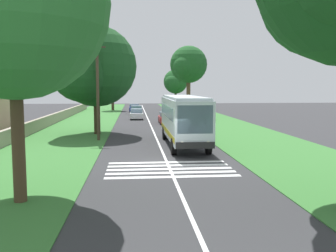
{
  "coord_description": "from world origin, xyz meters",
  "views": [
    {
      "loc": [
        -21.7,
        1.9,
        4.42
      ],
      "look_at": [
        5.27,
        -0.54,
        1.6
      ],
      "focal_mm": 40.16,
      "sensor_mm": 36.0,
      "label": 1
    }
  ],
  "objects_px": {
    "coach_bus": "(183,117)",
    "roadside_tree_left_2": "(111,71)",
    "roadside_tree_right_2": "(175,82)",
    "utility_pole": "(98,89)",
    "trailing_car_0": "(166,118)",
    "roadside_tree_left_0": "(93,69)",
    "trailing_car_2": "(136,110)",
    "roadside_tree_left_1": "(7,7)",
    "roadside_tree_right_0": "(188,66)",
    "trailing_car_3": "(134,108)",
    "trailing_car_1": "(136,114)"
  },
  "relations": [
    {
      "from": "trailing_car_3",
      "to": "roadside_tree_right_0",
      "type": "bearing_deg",
      "value": -149.47
    },
    {
      "from": "trailing_car_1",
      "to": "roadside_tree_left_1",
      "type": "distance_m",
      "value": 38.52
    },
    {
      "from": "roadside_tree_left_0",
      "to": "roadside_tree_right_0",
      "type": "distance_m",
      "value": 21.74
    },
    {
      "from": "trailing_car_2",
      "to": "trailing_car_3",
      "type": "height_order",
      "value": "same"
    },
    {
      "from": "coach_bus",
      "to": "roadside_tree_right_2",
      "type": "height_order",
      "value": "roadside_tree_right_2"
    },
    {
      "from": "roadside_tree_left_0",
      "to": "utility_pole",
      "type": "height_order",
      "value": "roadside_tree_left_0"
    },
    {
      "from": "trailing_car_1",
      "to": "utility_pole",
      "type": "distance_m",
      "value": 21.54
    },
    {
      "from": "trailing_car_1",
      "to": "roadside_tree_left_2",
      "type": "relative_size",
      "value": 0.44
    },
    {
      "from": "roadside_tree_left_0",
      "to": "trailing_car_3",
      "type": "bearing_deg",
      "value": -6.8
    },
    {
      "from": "trailing_car_3",
      "to": "roadside_tree_right_2",
      "type": "height_order",
      "value": "roadside_tree_right_2"
    },
    {
      "from": "utility_pole",
      "to": "trailing_car_0",
      "type": "bearing_deg",
      "value": -25.79
    },
    {
      "from": "roadside_tree_left_1",
      "to": "roadside_tree_right_0",
      "type": "relative_size",
      "value": 1.08
    },
    {
      "from": "trailing_car_1",
      "to": "trailing_car_2",
      "type": "distance_m",
      "value": 8.53
    },
    {
      "from": "roadside_tree_right_2",
      "to": "roadside_tree_left_2",
      "type": "bearing_deg",
      "value": 88.72
    },
    {
      "from": "roadside_tree_left_1",
      "to": "roadside_tree_left_0",
      "type": "bearing_deg",
      "value": -2.37
    },
    {
      "from": "trailing_car_3",
      "to": "roadside_tree_left_2",
      "type": "height_order",
      "value": "roadside_tree_left_2"
    },
    {
      "from": "coach_bus",
      "to": "roadside_tree_left_0",
      "type": "relative_size",
      "value": 1.11
    },
    {
      "from": "roadside_tree_right_2",
      "to": "utility_pole",
      "type": "distance_m",
      "value": 42.29
    },
    {
      "from": "trailing_car_3",
      "to": "roadside_tree_left_2",
      "type": "relative_size",
      "value": 0.44
    },
    {
      "from": "trailing_car_0",
      "to": "roadside_tree_left_0",
      "type": "distance_m",
      "value": 13.68
    },
    {
      "from": "trailing_car_2",
      "to": "roadside_tree_left_1",
      "type": "xyz_separation_m",
      "value": [
        -46.16,
        4.94,
        6.65
      ]
    },
    {
      "from": "trailing_car_2",
      "to": "roadside_tree_right_0",
      "type": "bearing_deg",
      "value": -132.96
    },
    {
      "from": "trailing_car_3",
      "to": "roadside_tree_left_1",
      "type": "distance_m",
      "value": 52.94
    },
    {
      "from": "coach_bus",
      "to": "roadside_tree_left_2",
      "type": "bearing_deg",
      "value": 10.13
    },
    {
      "from": "trailing_car_1",
      "to": "roadside_tree_left_1",
      "type": "xyz_separation_m",
      "value": [
        -37.63,
        4.89,
        6.65
      ]
    },
    {
      "from": "roadside_tree_right_2",
      "to": "utility_pole",
      "type": "height_order",
      "value": "utility_pole"
    },
    {
      "from": "trailing_car_0",
      "to": "utility_pole",
      "type": "xyz_separation_m",
      "value": [
        -14.2,
        6.86,
        3.61
      ]
    },
    {
      "from": "roadside_tree_left_0",
      "to": "trailing_car_0",
      "type": "bearing_deg",
      "value": -37.42
    },
    {
      "from": "trailing_car_0",
      "to": "trailing_car_2",
      "type": "distance_m",
      "value": 15.73
    },
    {
      "from": "roadside_tree_left_0",
      "to": "roadside_tree_left_2",
      "type": "xyz_separation_m",
      "value": [
        36.92,
        0.49,
        1.34
      ]
    },
    {
      "from": "trailing_car_2",
      "to": "roadside_tree_left_2",
      "type": "xyz_separation_m",
      "value": [
        11.63,
        4.57,
        6.79
      ]
    },
    {
      "from": "trailing_car_2",
      "to": "trailing_car_3",
      "type": "bearing_deg",
      "value": 2.99
    },
    {
      "from": "coach_bus",
      "to": "roadside_tree_left_1",
      "type": "distance_m",
      "value": 16.68
    },
    {
      "from": "trailing_car_2",
      "to": "utility_pole",
      "type": "relative_size",
      "value": 0.53
    },
    {
      "from": "roadside_tree_left_1",
      "to": "utility_pole",
      "type": "height_order",
      "value": "roadside_tree_left_1"
    },
    {
      "from": "trailing_car_1",
      "to": "trailing_car_2",
      "type": "bearing_deg",
      "value": -0.3
    },
    {
      "from": "trailing_car_0",
      "to": "roadside_tree_left_2",
      "type": "height_order",
      "value": "roadside_tree_left_2"
    },
    {
      "from": "trailing_car_0",
      "to": "trailing_car_1",
      "type": "bearing_deg",
      "value": 27.92
    },
    {
      "from": "trailing_car_0",
      "to": "roadside_tree_left_1",
      "type": "xyz_separation_m",
      "value": [
        -30.84,
        8.49,
        6.65
      ]
    },
    {
      "from": "roadside_tree_right_2",
      "to": "roadside_tree_right_0",
      "type": "bearing_deg",
      "value": 179.55
    },
    {
      "from": "roadside_tree_right_0",
      "to": "roadside_tree_right_2",
      "type": "bearing_deg",
      "value": -0.45
    },
    {
      "from": "trailing_car_2",
      "to": "roadside_tree_left_1",
      "type": "bearing_deg",
      "value": 173.9
    },
    {
      "from": "trailing_car_0",
      "to": "roadside_tree_left_2",
      "type": "xyz_separation_m",
      "value": [
        26.95,
        8.12,
        6.79
      ]
    },
    {
      "from": "trailing_car_2",
      "to": "roadside_tree_left_2",
      "type": "relative_size",
      "value": 0.44
    },
    {
      "from": "roadside_tree_left_2",
      "to": "coach_bus",
      "type": "bearing_deg",
      "value": -169.87
    },
    {
      "from": "trailing_car_0",
      "to": "roadside_tree_left_0",
      "type": "relative_size",
      "value": 0.43
    },
    {
      "from": "trailing_car_2",
      "to": "roadside_tree_left_1",
      "type": "distance_m",
      "value": 46.9
    },
    {
      "from": "roadside_tree_right_0",
      "to": "roadside_tree_right_2",
      "type": "relative_size",
      "value": 1.32
    },
    {
      "from": "trailing_car_1",
      "to": "roadside_tree_left_0",
      "type": "relative_size",
      "value": 0.43
    },
    {
      "from": "roadside_tree_left_2",
      "to": "roadside_tree_right_0",
      "type": "bearing_deg",
      "value": -147.18
    }
  ]
}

